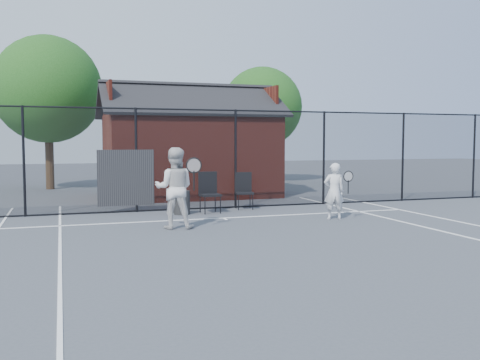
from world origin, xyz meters
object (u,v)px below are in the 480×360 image
object	(u,v)px
clubhouse	(189,153)
player_back	(174,188)
waste_bin	(182,203)
chair_left	(210,193)
chair_right	(244,191)
player_front	(334,191)

from	to	relation	value
clubhouse	player_back	bearing A→B (deg)	-105.90
clubhouse	player_back	xyz separation A→B (m)	(-2.05, -7.20, -0.66)
waste_bin	chair_left	bearing A→B (deg)	0.00
waste_bin	chair_right	bearing A→B (deg)	13.88
clubhouse	player_front	bearing A→B (deg)	-72.67
clubhouse	chair_left	bearing A→B (deg)	-96.43
player_front	chair_right	distance (m)	3.11
clubhouse	waste_bin	world-z (taller)	clubhouse
player_front	player_back	size ratio (longest dim) A/B	0.78
player_front	player_back	distance (m)	4.27
player_back	waste_bin	world-z (taller)	player_back
chair_left	chair_right	world-z (taller)	chair_left
player_back	chair_left	xyz separation A→B (m)	(1.50, 2.30, -0.38)
player_front	clubhouse	bearing A→B (deg)	107.33
clubhouse	chair_right	distance (m)	4.57
player_back	chair_left	distance (m)	2.77
clubhouse	player_back	world-z (taller)	clubhouse
clubhouse	waste_bin	xyz separation A→B (m)	(-1.38, -4.90, -1.28)
clubhouse	chair_right	xyz separation A→B (m)	(0.65, -4.40, -1.07)
clubhouse	chair_right	size ratio (longest dim) A/B	6.02
player_back	chair_right	size ratio (longest dim) A/B	1.76
player_front	waste_bin	distance (m)	4.22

